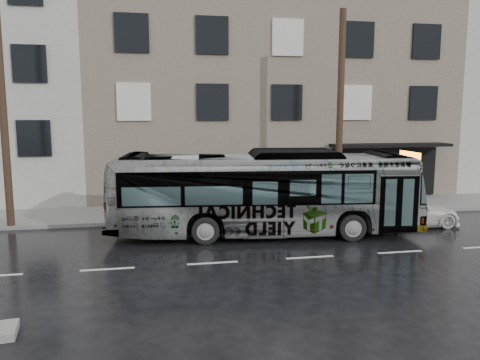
# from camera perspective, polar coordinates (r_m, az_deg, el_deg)

# --- Properties ---
(ground) EXTENTS (120.00, 120.00, 0.00)m
(ground) POSITION_cam_1_polar(r_m,az_deg,el_deg) (17.33, -4.40, -7.51)
(ground) COLOR black
(ground) RESTS_ON ground
(sidewalk) EXTENTS (90.00, 3.60, 0.15)m
(sidewalk) POSITION_cam_1_polar(r_m,az_deg,el_deg) (22.05, -5.77, -3.90)
(sidewalk) COLOR gray
(sidewalk) RESTS_ON ground
(building_taupe) EXTENTS (20.00, 12.00, 11.00)m
(building_taupe) POSITION_cam_1_polar(r_m,az_deg,el_deg) (30.06, 2.47, 9.77)
(building_taupe) COLOR gray
(building_taupe) RESTS_ON ground
(utility_pole_front) EXTENTS (0.30, 0.30, 9.00)m
(utility_pole_front) POSITION_cam_1_polar(r_m,az_deg,el_deg) (21.53, 12.10, 7.94)
(utility_pole_front) COLOR #402D20
(utility_pole_front) RESTS_ON sidewalk
(utility_pole_rear) EXTENTS (0.30, 0.30, 9.00)m
(utility_pole_rear) POSITION_cam_1_polar(r_m,az_deg,el_deg) (20.70, -26.91, 7.23)
(utility_pole_rear) COLOR #402D20
(utility_pole_rear) RESTS_ON sidewalk
(sign_post) EXTENTS (0.06, 0.06, 2.40)m
(sign_post) POSITION_cam_1_polar(r_m,az_deg,el_deg) (22.22, 14.47, -0.68)
(sign_post) COLOR slate
(sign_post) RESTS_ON sidewalk
(bus) EXTENTS (12.00, 3.99, 3.28)m
(bus) POSITION_cam_1_polar(r_m,az_deg,el_deg) (17.96, 2.98, -1.57)
(bus) COLOR #B2B2B2
(bus) RESTS_ON ground
(white_sedan) EXTENTS (4.32, 1.86, 1.24)m
(white_sedan) POSITION_cam_1_polar(r_m,az_deg,el_deg) (20.71, 19.78, -3.61)
(white_sedan) COLOR white
(white_sedan) RESTS_ON ground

